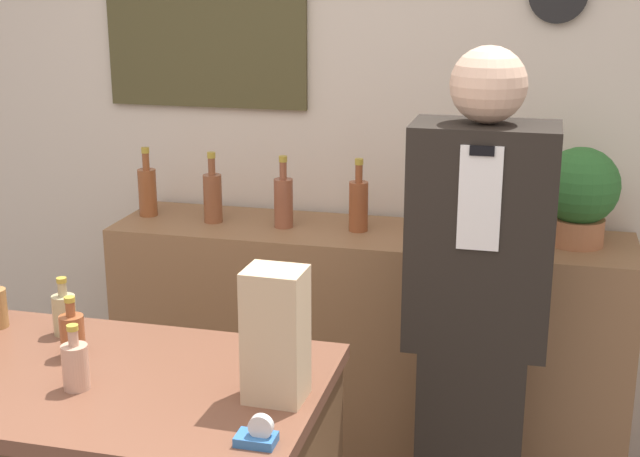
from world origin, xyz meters
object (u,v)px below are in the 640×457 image
(shopkeeper, at_px, (476,325))
(paper_bag, at_px, (276,335))
(potted_plant, at_px, (580,193))
(tape_dispenser, at_px, (258,435))

(shopkeeper, distance_m, paper_bag, 0.89)
(shopkeeper, bearing_deg, paper_bag, -119.75)
(potted_plant, bearing_deg, tape_dispenser, -115.17)
(shopkeeper, bearing_deg, potted_plant, 60.39)
(potted_plant, height_order, paper_bag, potted_plant)
(paper_bag, bearing_deg, shopkeeper, 60.25)
(tape_dispenser, bearing_deg, paper_bag, 96.17)
(tape_dispenser, bearing_deg, shopkeeper, 67.43)
(shopkeeper, height_order, tape_dispenser, shopkeeper)
(shopkeeper, distance_m, potted_plant, 0.70)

